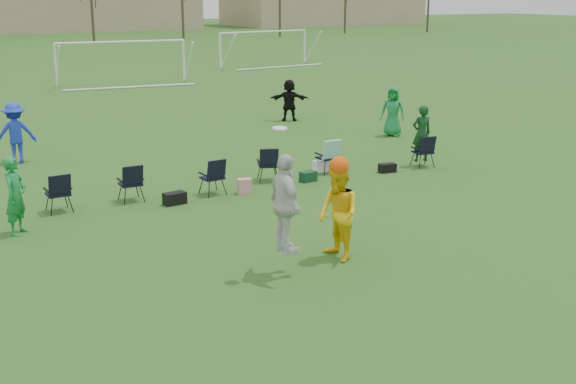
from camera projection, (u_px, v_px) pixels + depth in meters
ground at (399, 296)px, 12.56m from camera, size 260.00×260.00×0.00m
fielder_green_near at (16, 196)px, 15.59m from camera, size 0.71×0.76×1.74m
fielder_blue at (15, 133)px, 22.16m from camera, size 1.24×0.74×1.87m
fielder_green_far at (393, 111)px, 26.40m from camera, size 1.02×1.04×1.81m
fielder_black at (289, 100)px, 29.53m from camera, size 1.63×1.20×1.70m
center_contest at (317, 209)px, 13.69m from camera, size 1.91×1.26×2.81m
sideline_setup at (280, 164)px, 19.94m from camera, size 11.34×1.60×1.86m
goal_mid at (121, 50)px, 41.10m from camera, size 7.40×0.63×2.46m
goal_right at (264, 38)px, 51.62m from camera, size 7.35×1.14×2.46m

